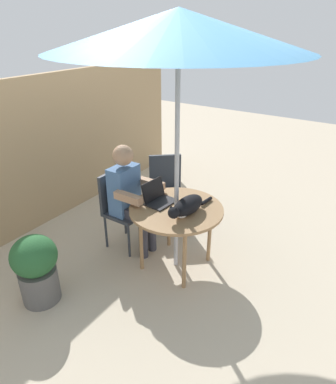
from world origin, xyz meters
name	(u,v)px	position (x,y,z in m)	size (l,w,h in m)	color
ground_plane	(176,264)	(0.00, 0.00, 0.00)	(14.00, 14.00, 0.00)	#BCAD93
fence_back	(46,151)	(0.00, 1.92, 0.92)	(4.96, 0.08, 1.84)	tan
patio_table	(176,213)	(0.00, 0.00, 0.64)	(0.95, 0.95, 0.70)	#9E754C
patio_umbrella	(179,30)	(0.00, 0.00, 2.31)	(2.16, 2.16, 2.48)	#B7B7BC
chair_occupied	(120,203)	(0.00, 0.76, 0.53)	(0.40, 0.40, 0.89)	#33383F
chair_empty	(166,185)	(0.69, 0.59, 0.53)	(0.56, 0.56, 0.89)	#33383F
person_seated	(130,193)	(0.00, 0.60, 0.70)	(0.48, 0.48, 1.23)	#4C72A5
laptop	(157,196)	(0.01, 0.24, 0.77)	(0.32, 0.28, 0.21)	black
cat	(187,206)	(-0.05, -0.15, 0.79)	(0.65, 0.22, 0.17)	black
potted_plant_near_fence	(36,267)	(-1.14, 0.78, 0.37)	(0.41, 0.41, 0.69)	#595654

